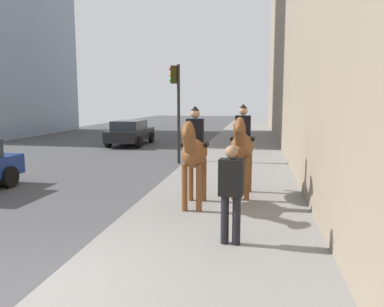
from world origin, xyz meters
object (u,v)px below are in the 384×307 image
(pedestrian_greeting, at_px, (231,188))
(car_near_lane, at_px, (130,132))
(mounted_horse_near, at_px, (194,151))
(mounted_horse_far, at_px, (242,145))
(traffic_light_near_curb, at_px, (176,98))

(pedestrian_greeting, xyz_separation_m, car_near_lane, (14.56, 6.74, -0.34))
(mounted_horse_near, height_order, car_near_lane, mounted_horse_near)
(mounted_horse_near, height_order, pedestrian_greeting, mounted_horse_near)
(mounted_horse_near, relative_size, pedestrian_greeting, 1.36)
(mounted_horse_near, distance_m, mounted_horse_far, 1.54)
(mounted_horse_near, height_order, traffic_light_near_curb, traffic_light_near_curb)
(mounted_horse_far, distance_m, car_near_lane, 13.16)
(pedestrian_greeting, relative_size, traffic_light_near_curb, 0.43)
(car_near_lane, distance_m, traffic_light_near_curb, 7.22)
(mounted_horse_far, xyz_separation_m, car_near_lane, (11.25, 6.80, -0.69))
(car_near_lane, bearing_deg, traffic_light_near_curb, -146.71)
(car_near_lane, height_order, traffic_light_near_curb, traffic_light_near_curb)
(mounted_horse_near, bearing_deg, pedestrian_greeting, 23.34)
(pedestrian_greeting, height_order, traffic_light_near_curb, traffic_light_near_curb)
(mounted_horse_far, bearing_deg, traffic_light_near_curb, -149.96)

